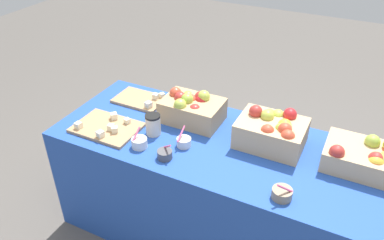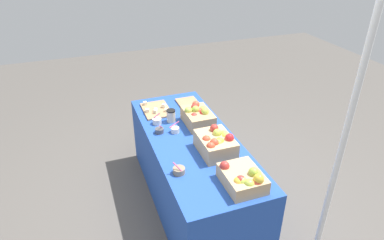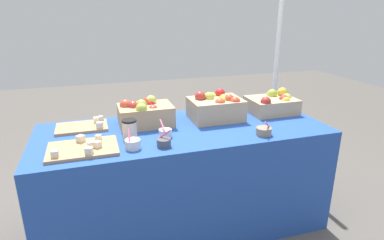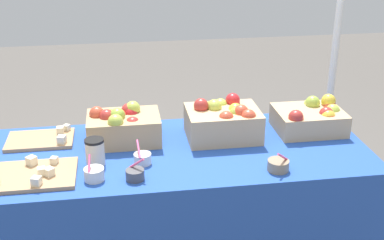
{
  "view_description": "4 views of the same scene",
  "coord_description": "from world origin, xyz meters",
  "px_view_note": "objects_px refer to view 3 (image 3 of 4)",
  "views": [
    {
      "loc": [
        0.65,
        -1.63,
        2.02
      ],
      "look_at": [
        -0.14,
        -0.04,
        0.87
      ],
      "focal_mm": 35.87,
      "sensor_mm": 36.0,
      "label": 1
    },
    {
      "loc": [
        2.45,
        -0.89,
        2.4
      ],
      "look_at": [
        -0.04,
        0.01,
        0.91
      ],
      "focal_mm": 31.66,
      "sensor_mm": 36.0,
      "label": 2
    },
    {
      "loc": [
        -0.55,
        -1.93,
        1.48
      ],
      "look_at": [
        0.06,
        0.01,
        0.79
      ],
      "focal_mm": 30.15,
      "sensor_mm": 36.0,
      "label": 3
    },
    {
      "loc": [
        -0.24,
        -2.2,
        1.84
      ],
      "look_at": [
        0.1,
        0.07,
        0.86
      ],
      "focal_mm": 47.81,
      "sensor_mm": 36.0,
      "label": 4
    }
  ],
  "objects_px": {
    "sample_bowl_near": "(264,131)",
    "tent_pole": "(277,61)",
    "sample_bowl_extra": "(164,142)",
    "cutting_board_front": "(83,148)",
    "apple_crate_middle": "(216,107)",
    "sample_bowl_mid": "(165,133)",
    "cutting_board_back": "(83,127)",
    "sample_bowl_far": "(133,144)",
    "apple_crate_right": "(145,113)",
    "apple_crate_left": "(274,103)",
    "coffee_cup": "(130,130)"
  },
  "relations": [
    {
      "from": "apple_crate_left",
      "to": "sample_bowl_near",
      "type": "height_order",
      "value": "apple_crate_left"
    },
    {
      "from": "cutting_board_front",
      "to": "sample_bowl_extra",
      "type": "height_order",
      "value": "sample_bowl_extra"
    },
    {
      "from": "sample_bowl_near",
      "to": "tent_pole",
      "type": "xyz_separation_m",
      "value": [
        0.63,
        0.91,
        0.28
      ]
    },
    {
      "from": "sample_bowl_extra",
      "to": "cutting_board_front",
      "type": "bearing_deg",
      "value": 169.41
    },
    {
      "from": "cutting_board_back",
      "to": "sample_bowl_far",
      "type": "xyz_separation_m",
      "value": [
        0.27,
        -0.43,
        0.02
      ]
    },
    {
      "from": "sample_bowl_mid",
      "to": "sample_bowl_extra",
      "type": "distance_m",
      "value": 0.15
    },
    {
      "from": "cutting_board_front",
      "to": "cutting_board_back",
      "type": "xyz_separation_m",
      "value": [
        0.0,
        0.37,
        -0.0
      ]
    },
    {
      "from": "cutting_board_back",
      "to": "sample_bowl_mid",
      "type": "relative_size",
      "value": 3.16
    },
    {
      "from": "apple_crate_left",
      "to": "sample_bowl_mid",
      "type": "distance_m",
      "value": 0.93
    },
    {
      "from": "cutting_board_back",
      "to": "sample_bowl_near",
      "type": "bearing_deg",
      "value": -23.41
    },
    {
      "from": "sample_bowl_mid",
      "to": "coffee_cup",
      "type": "relative_size",
      "value": 0.82
    },
    {
      "from": "apple_crate_right",
      "to": "sample_bowl_mid",
      "type": "distance_m",
      "value": 0.28
    },
    {
      "from": "cutting_board_front",
      "to": "sample_bowl_near",
      "type": "relative_size",
      "value": 3.59
    },
    {
      "from": "cutting_board_back",
      "to": "sample_bowl_far",
      "type": "distance_m",
      "value": 0.51
    },
    {
      "from": "apple_crate_left",
      "to": "sample_bowl_mid",
      "type": "height_order",
      "value": "apple_crate_left"
    },
    {
      "from": "cutting_board_front",
      "to": "sample_bowl_near",
      "type": "bearing_deg",
      "value": -5.13
    },
    {
      "from": "sample_bowl_mid",
      "to": "sample_bowl_far",
      "type": "xyz_separation_m",
      "value": [
        -0.21,
        -0.12,
        0.0
      ]
    },
    {
      "from": "apple_crate_right",
      "to": "sample_bowl_far",
      "type": "relative_size",
      "value": 3.28
    },
    {
      "from": "coffee_cup",
      "to": "apple_crate_middle",
      "type": "bearing_deg",
      "value": 17.67
    },
    {
      "from": "apple_crate_left",
      "to": "sample_bowl_extra",
      "type": "distance_m",
      "value": 1.02
    },
    {
      "from": "cutting_board_front",
      "to": "sample_bowl_mid",
      "type": "height_order",
      "value": "sample_bowl_mid"
    },
    {
      "from": "apple_crate_left",
      "to": "coffee_cup",
      "type": "xyz_separation_m",
      "value": [
        -1.11,
        -0.22,
        -0.01
      ]
    },
    {
      "from": "sample_bowl_far",
      "to": "cutting_board_front",
      "type": "bearing_deg",
      "value": 167.22
    },
    {
      "from": "sample_bowl_mid",
      "to": "sample_bowl_far",
      "type": "relative_size",
      "value": 0.95
    },
    {
      "from": "sample_bowl_near",
      "to": "coffee_cup",
      "type": "relative_size",
      "value": 0.85
    },
    {
      "from": "apple_crate_right",
      "to": "sample_bowl_far",
      "type": "xyz_separation_m",
      "value": [
        -0.13,
        -0.38,
        -0.06
      ]
    },
    {
      "from": "apple_crate_right",
      "to": "tent_pole",
      "type": "height_order",
      "value": "tent_pole"
    },
    {
      "from": "apple_crate_middle",
      "to": "tent_pole",
      "type": "bearing_deg",
      "value": 33.7
    },
    {
      "from": "sample_bowl_mid",
      "to": "apple_crate_left",
      "type": "bearing_deg",
      "value": 15.03
    },
    {
      "from": "cutting_board_front",
      "to": "tent_pole",
      "type": "distance_m",
      "value": 1.91
    },
    {
      "from": "cutting_board_front",
      "to": "cutting_board_back",
      "type": "relative_size",
      "value": 1.17
    },
    {
      "from": "apple_crate_left",
      "to": "apple_crate_right",
      "type": "bearing_deg",
      "value": 178.92
    },
    {
      "from": "apple_crate_right",
      "to": "cutting_board_front",
      "type": "bearing_deg",
      "value": -141.78
    },
    {
      "from": "apple_crate_middle",
      "to": "tent_pole",
      "type": "height_order",
      "value": "tent_pole"
    },
    {
      "from": "apple_crate_middle",
      "to": "cutting_board_front",
      "type": "relative_size",
      "value": 0.95
    },
    {
      "from": "apple_crate_left",
      "to": "sample_bowl_far",
      "type": "height_order",
      "value": "apple_crate_left"
    },
    {
      "from": "sample_bowl_mid",
      "to": "coffee_cup",
      "type": "bearing_deg",
      "value": 173.0
    },
    {
      "from": "sample_bowl_near",
      "to": "sample_bowl_far",
      "type": "relative_size",
      "value": 0.98
    },
    {
      "from": "coffee_cup",
      "to": "apple_crate_left",
      "type": "bearing_deg",
      "value": 10.99
    },
    {
      "from": "apple_crate_middle",
      "to": "sample_bowl_near",
      "type": "height_order",
      "value": "apple_crate_middle"
    },
    {
      "from": "apple_crate_middle",
      "to": "sample_bowl_far",
      "type": "distance_m",
      "value": 0.73
    },
    {
      "from": "apple_crate_right",
      "to": "sample_bowl_far",
      "type": "bearing_deg",
      "value": -109.6
    },
    {
      "from": "sample_bowl_extra",
      "to": "tent_pole",
      "type": "relative_size",
      "value": 0.05
    },
    {
      "from": "sample_bowl_near",
      "to": "tent_pole",
      "type": "relative_size",
      "value": 0.05
    },
    {
      "from": "sample_bowl_mid",
      "to": "sample_bowl_extra",
      "type": "bearing_deg",
      "value": -106.12
    },
    {
      "from": "sample_bowl_far",
      "to": "apple_crate_left",
      "type": "bearing_deg",
      "value": 17.86
    },
    {
      "from": "sample_bowl_near",
      "to": "sample_bowl_far",
      "type": "xyz_separation_m",
      "value": [
        -0.81,
        0.04,
        0.0
      ]
    },
    {
      "from": "sample_bowl_mid",
      "to": "sample_bowl_far",
      "type": "bearing_deg",
      "value": -151.28
    },
    {
      "from": "sample_bowl_extra",
      "to": "sample_bowl_near",
      "type": "bearing_deg",
      "value": -1.27
    },
    {
      "from": "apple_crate_middle",
      "to": "sample_bowl_extra",
      "type": "bearing_deg",
      "value": -141.72
    }
  ]
}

